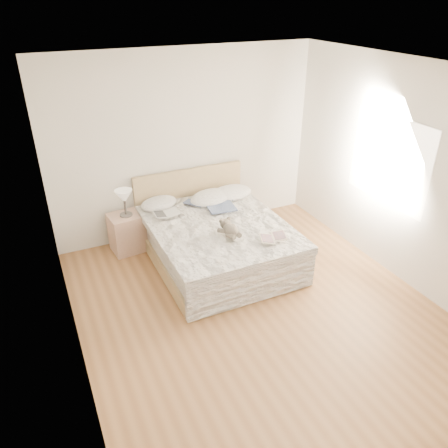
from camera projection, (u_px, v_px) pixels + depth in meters
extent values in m
cube|color=brown|center=(257.00, 309.00, 5.18)|extent=(4.00, 4.50, 0.00)
cube|color=silver|center=(268.00, 71.00, 3.90)|extent=(4.00, 4.50, 0.00)
cube|color=silver|center=(186.00, 145.00, 6.33)|extent=(4.00, 0.02, 2.70)
cube|color=silver|center=(438.00, 349.00, 2.75)|extent=(4.00, 0.02, 2.70)
cube|color=silver|center=(62.00, 249.00, 3.80)|extent=(0.02, 4.50, 2.70)
cube|color=silver|center=(406.00, 176.00, 5.28)|extent=(0.02, 4.50, 2.70)
cube|color=white|center=(389.00, 161.00, 5.47)|extent=(0.02, 1.30, 1.10)
cube|color=tan|center=(218.00, 255.00, 6.05)|extent=(1.68, 2.08, 0.20)
cube|color=silver|center=(217.00, 239.00, 5.93)|extent=(1.60, 2.00, 0.30)
cube|color=silver|center=(219.00, 228.00, 5.80)|extent=(1.72, 2.05, 0.10)
cube|color=tan|center=(190.00, 200.00, 6.69)|extent=(1.70, 0.06, 1.00)
cube|color=tan|center=(127.00, 233.00, 6.23)|extent=(0.49, 0.45, 0.56)
cylinder|color=#4F4944|center=(126.00, 215.00, 6.09)|extent=(0.17, 0.17, 0.02)
cylinder|color=#3D3733|center=(125.00, 206.00, 6.03)|extent=(0.03, 0.03, 0.24)
cone|color=beige|center=(124.00, 196.00, 5.95)|extent=(0.28, 0.28, 0.17)
ellipsoid|color=silver|center=(159.00, 203.00, 6.25)|extent=(0.63, 0.52, 0.16)
ellipsoid|color=white|center=(211.00, 198.00, 6.42)|extent=(0.78, 0.65, 0.20)
ellipsoid|color=white|center=(231.00, 193.00, 6.57)|extent=(0.69, 0.51, 0.19)
cube|color=silver|center=(166.00, 214.00, 5.98)|extent=(0.36, 0.25, 0.03)
cube|color=beige|center=(273.00, 238.00, 5.40)|extent=(0.42, 0.35, 0.02)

